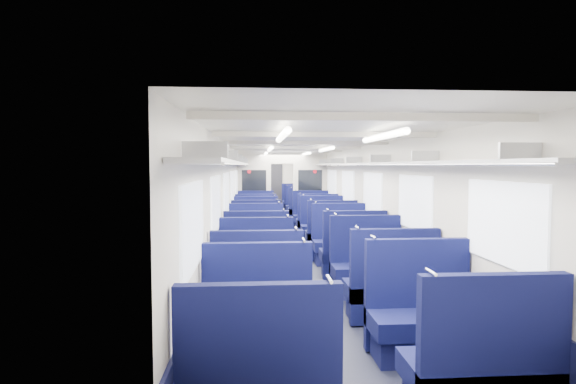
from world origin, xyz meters
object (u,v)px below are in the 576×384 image
(seat_16, at_px, (256,224))
(seat_20, at_px, (256,211))
(bulkhead, at_px, (282,188))
(seat_11, at_px, (340,244))
(seat_15, at_px, (322,228))
(seat_5, at_px, (391,291))
(seat_21, at_px, (304,211))
(seat_2, at_px, (258,328))
(seat_4, at_px, (257,295))
(seat_9, at_px, (353,256))
(seat_8, at_px, (256,257))
(seat_27, at_px, (295,203))
(seat_10, at_px, (256,244))
(seat_19, at_px, (311,218))
(seat_13, at_px, (331,236))
(seat_22, at_px, (256,208))
(seat_3, at_px, (421,320))
(end_door, at_px, (274,187))
(seat_7, at_px, (367,270))
(seat_23, at_px, (300,208))
(seat_26, at_px, (255,203))
(seat_24, at_px, (255,206))
(seat_14, at_px, (256,229))
(seat_17, at_px, (317,223))
(seat_25, at_px, (298,206))
(seat_1, at_px, (482,376))
(seat_6, at_px, (257,274))
(seat_12, at_px, (256,236))
(seat_18, at_px, (256,218))

(seat_16, relative_size, seat_20, 1.00)
(bulkhead, xyz_separation_m, seat_16, (-0.83, -1.96, -0.86))
(seat_11, relative_size, seat_15, 1.00)
(seat_5, distance_m, seat_21, 9.97)
(seat_2, distance_m, seat_4, 1.14)
(seat_4, distance_m, seat_16, 6.83)
(seat_9, bearing_deg, seat_8, 177.50)
(seat_8, xyz_separation_m, seat_27, (1.66, 11.27, 0.00))
(seat_10, relative_size, seat_19, 1.00)
(seat_13, bearing_deg, seat_5, -90.00)
(seat_22, bearing_deg, seat_9, -79.49)
(seat_3, distance_m, seat_15, 6.82)
(end_door, height_order, seat_20, end_door)
(end_door, height_order, seat_7, end_door)
(seat_23, bearing_deg, seat_26, 126.86)
(seat_22, height_order, seat_24, same)
(seat_14, bearing_deg, seat_9, -64.31)
(seat_2, xyz_separation_m, seat_3, (1.66, 0.12, 0.00))
(seat_2, relative_size, seat_20, 1.00)
(seat_24, bearing_deg, seat_20, -90.00)
(seat_13, bearing_deg, seat_26, 100.34)
(seat_24, bearing_deg, seat_3, -82.89)
(seat_14, bearing_deg, seat_17, 34.05)
(seat_3, distance_m, seat_23, 12.40)
(seat_20, height_order, seat_22, same)
(end_door, bearing_deg, seat_20, -99.76)
(seat_23, distance_m, seat_25, 0.91)
(seat_15, bearing_deg, seat_16, 147.93)
(seat_8, bearing_deg, seat_17, 69.75)
(end_door, relative_size, seat_3, 1.65)
(seat_1, bearing_deg, seat_23, 90.00)
(seat_14, bearing_deg, bulkhead, 75.10)
(seat_6, relative_size, seat_26, 1.00)
(seat_2, distance_m, seat_12, 5.85)
(seat_8, distance_m, seat_27, 11.39)
(seat_23, bearing_deg, seat_6, -99.13)
(seat_6, xyz_separation_m, seat_20, (0.00, 9.04, 0.00))
(seat_5, xyz_separation_m, seat_13, (0.00, 4.47, 0.00))
(seat_27, bearing_deg, seat_6, -97.55)
(seat_21, bearing_deg, seat_23, 90.00)
(seat_7, distance_m, seat_23, 10.15)
(seat_5, xyz_separation_m, seat_24, (-1.66, 12.26, 0.00))
(seat_4, height_order, seat_17, same)
(seat_22, bearing_deg, seat_1, -82.96)
(end_door, xyz_separation_m, seat_7, (0.83, -13.69, -0.63))
(seat_6, distance_m, seat_23, 10.46)
(seat_20, bearing_deg, seat_26, 90.00)
(end_door, distance_m, seat_18, 6.87)
(end_door, xyz_separation_m, seat_3, (0.83, -15.94, -0.63))
(end_door, relative_size, seat_23, 1.65)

